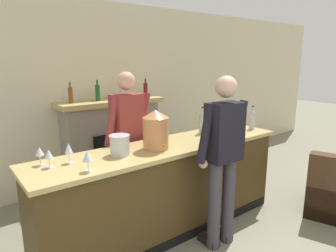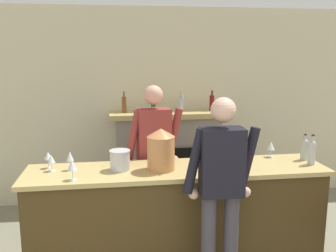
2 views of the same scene
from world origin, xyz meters
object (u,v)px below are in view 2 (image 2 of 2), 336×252
(wine_glass_mid_counter, at_px, (271,146))
(person_bartender, at_px, (154,156))
(wine_bottle_chardonnay_pale, at_px, (239,147))
(wine_bottle_burgundy_dark, at_px, (304,148))
(wine_glass_back_row, at_px, (72,166))
(copper_dispenser, at_px, (161,149))
(ice_bucket_steel, at_px, (120,160))
(person_customer, at_px, (221,189))
(wine_glass_front_right, at_px, (70,157))
(wine_glass_near_bucket, at_px, (48,156))
(wine_glass_by_dispenser, at_px, (51,160))
(fireplace_stone, at_px, (168,158))
(wine_bottle_merlot_tall, at_px, (312,151))

(wine_glass_mid_counter, bearing_deg, person_bartender, 167.45)
(wine_bottle_chardonnay_pale, relative_size, wine_bottle_burgundy_dark, 1.20)
(wine_bottle_chardonnay_pale, relative_size, wine_glass_back_row, 1.81)
(copper_dispenser, xyz_separation_m, ice_bucket_steel, (-0.39, 0.05, -0.11))
(person_customer, distance_m, wine_bottle_chardonnay_pale, 0.83)
(ice_bucket_steel, xyz_separation_m, wine_glass_front_right, (-0.47, 0.06, 0.03))
(person_bartender, bearing_deg, wine_glass_near_bucket, -162.36)
(wine_bottle_chardonnay_pale, xyz_separation_m, wine_glass_mid_counter, (0.39, 0.09, -0.03))
(copper_dispenser, xyz_separation_m, wine_glass_mid_counter, (1.24, 0.28, -0.08))
(wine_glass_mid_counter, bearing_deg, wine_glass_by_dispenser, -175.69)
(wine_glass_front_right, bearing_deg, wine_glass_mid_counter, 4.48)
(wine_bottle_burgundy_dark, height_order, wine_glass_front_right, wine_bottle_burgundy_dark)
(wine_bottle_chardonnay_pale, bearing_deg, wine_glass_mid_counter, 13.38)
(wine_bottle_burgundy_dark, bearing_deg, wine_glass_front_right, -179.80)
(wine_bottle_chardonnay_pale, relative_size, wine_glass_front_right, 1.80)
(ice_bucket_steel, bearing_deg, wine_glass_front_right, 172.34)
(ice_bucket_steel, relative_size, wine_glass_near_bucket, 1.20)
(wine_glass_by_dispenser, bearing_deg, wine_glass_front_right, 2.33)
(wine_glass_front_right, xyz_separation_m, wine_glass_near_bucket, (-0.22, 0.10, -0.01))
(copper_dispenser, distance_m, wine_bottle_chardonnay_pale, 0.87)
(fireplace_stone, xyz_separation_m, person_customer, (0.15, -2.10, 0.30))
(wine_bottle_merlot_tall, relative_size, wine_glass_front_right, 1.67)
(person_customer, distance_m, wine_glass_by_dispenser, 1.62)
(wine_bottle_burgundy_dark, bearing_deg, wine_glass_by_dispenser, -179.65)
(person_customer, xyz_separation_m, wine_bottle_chardonnay_pale, (0.40, 0.71, 0.18))
(person_customer, height_order, wine_glass_by_dispenser, person_customer)
(ice_bucket_steel, xyz_separation_m, wine_glass_back_row, (-0.42, -0.23, 0.03))
(copper_dispenser, bearing_deg, fireplace_stone, 79.38)
(fireplace_stone, distance_m, ice_bucket_steel, 1.73)
(wine_glass_front_right, bearing_deg, copper_dispenser, -7.61)
(wine_bottle_merlot_tall, xyz_separation_m, wine_glass_near_bucket, (-2.61, 0.26, -0.02))
(wine_bottle_merlot_tall, xyz_separation_m, wine_glass_by_dispenser, (-2.57, 0.15, -0.02))
(copper_dispenser, height_order, wine_bottle_chardonnay_pale, copper_dispenser)
(fireplace_stone, distance_m, wine_bottle_chardonnay_pale, 1.57)
(ice_bucket_steel, bearing_deg, wine_glass_near_bucket, 166.78)
(person_bartender, height_order, wine_glass_back_row, person_bartender)
(copper_dispenser, bearing_deg, person_customer, -49.36)
(wine_bottle_chardonnay_pale, relative_size, wine_glass_by_dispenser, 2.06)
(wine_glass_back_row, height_order, wine_glass_mid_counter, wine_glass_back_row)
(wine_glass_near_bucket, bearing_deg, wine_glass_front_right, -24.30)
(person_customer, xyz_separation_m, wine_bottle_merlot_tall, (1.08, 0.48, 0.17))
(wine_bottle_merlot_tall, bearing_deg, person_customer, -156.23)
(wine_glass_front_right, bearing_deg, wine_bottle_chardonnay_pale, 2.38)
(wine_glass_by_dispenser, bearing_deg, fireplace_stone, 47.81)
(wine_glass_by_dispenser, bearing_deg, ice_bucket_steel, -5.00)
(ice_bucket_steel, distance_m, wine_glass_front_right, 0.48)
(wine_glass_near_bucket, relative_size, wine_glass_back_row, 0.89)
(person_customer, distance_m, copper_dispenser, 0.73)
(copper_dispenser, bearing_deg, wine_bottle_burgundy_dark, 4.61)
(wine_glass_back_row, bearing_deg, person_bartender, 42.54)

